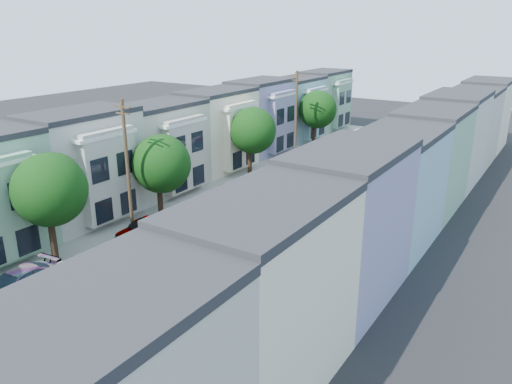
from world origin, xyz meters
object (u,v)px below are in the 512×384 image
Objects in this scene: parked_right_b at (200,297)px; parked_right_a at (145,335)px; tree_far_r at (418,135)px; tree_d at (252,131)px; lead_sedan at (350,171)px; parked_right_c at (344,197)px; tree_b at (49,190)px; fedex_truck at (295,186)px; utility_pole_far at (296,115)px; tree_c at (161,164)px; parked_left_b at (16,284)px; utility_pole_near at (127,167)px; tree_e at (317,110)px; parked_left_d at (225,191)px; parked_left_c at (142,228)px; parked_right_d at (391,165)px.

parked_right_a is at bearing -93.35° from parked_right_b.
tree_far_r is 35.07m from parked_right_b.
tree_d is at bearing 113.21° from parked_right_b.
parked_right_c is (2.73, -7.95, 0.02)m from lead_sedan.
tree_b is 1.11× the size of fedex_truck.
utility_pole_far is (-13.19, -3.23, 1.39)m from tree_far_r.
tree_far_r is at bearing 13.77° from utility_pole_far.
parked_left_b is (1.40, -13.97, -3.81)m from tree_c.
utility_pole_near and utility_pole_far have the same top height.
tree_d is 16.76m from utility_pole_near.
tree_e is 1.61× the size of lead_sedan.
parked_left_d is (1.40, -21.38, -4.38)m from tree_e.
parked_right_b is at bearing -53.03° from parked_left_d.
utility_pole_far is at bearing 111.58° from parked_right_a.
utility_pole_far is 2.17× the size of lead_sedan.
utility_pole_near reaches higher than parked_left_c.
fedex_truck is at bearing -98.31° from lead_sedan.
parked_right_c is (9.80, 14.81, -0.02)m from parked_left_c.
parked_right_b is at bearing -63.44° from tree_d.
fedex_truck is 1.49× the size of lead_sedan.
lead_sedan reaches higher than parked_left_d.
lead_sedan is 5.45m from parked_right_d.
utility_pole_near is (0.00, -31.42, 0.10)m from tree_e.
tree_far_r is 1.34× the size of parked_right_a.
tree_e is (-0.00, 27.96, 0.48)m from tree_c.
parked_right_b is at bearing 5.01° from tree_b.
tree_c reaches higher than parked_right_a.
utility_pole_near reaches higher than lead_sedan.
fedex_truck is (7.77, -5.01, -3.13)m from tree_d.
parked_left_b is 1.14× the size of parked_left_c.
parked_right_c is at bearing -89.85° from parked_right_d.
utility_pole_near is 13.32m from parked_right_b.
parked_left_d is at bearing 93.86° from parked_left_c.
fedex_truck is 22.01m from parked_right_a.
tree_far_r is 1.16× the size of lead_sedan.
parked_right_b reaches higher than parked_right_d.
parked_right_c is at bearing 86.65° from parked_right_b.
tree_e is 1.39× the size of tree_far_r.
tree_b is 23.39m from tree_d.
utility_pole_far is 12.13m from parked_right_d.
tree_b is at bearing -108.22° from parked_right_d.
parked_left_d is at bearing -121.57° from tree_far_r.
parked_right_c reaches higher than lead_sedan.
parked_right_a is (9.80, 0.55, -0.10)m from parked_left_b.
tree_d is 1.63× the size of parked_left_c.
tree_b is 12.54m from parked_right_a.
tree_e is 1.69× the size of parked_right_b.
tree_d is 27.63m from parked_left_b.
utility_pole_near is at bearing -128.61° from fedex_truck.
tree_e is (0.00, 38.05, -0.17)m from tree_b.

